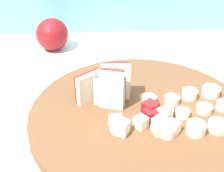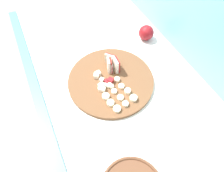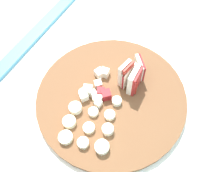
# 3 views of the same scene
# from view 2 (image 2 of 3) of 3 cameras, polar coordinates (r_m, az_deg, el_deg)

# --- Properties ---
(ground) EXTENTS (10.00, 10.00, 0.00)m
(ground) POSITION_cam_2_polar(r_m,az_deg,el_deg) (1.66, 0.42, -17.13)
(ground) COLOR gray
(tiled_countertop) EXTENTS (1.32, 0.68, 0.92)m
(tiled_countertop) POSITION_cam_2_polar(r_m,az_deg,el_deg) (1.23, 0.52, -10.70)
(tiled_countertop) COLOR silver
(tiled_countertop) RESTS_ON ground
(tile_backsplash) EXTENTS (2.40, 0.04, 1.43)m
(tile_backsplash) POSITION_cam_2_polar(r_m,az_deg,el_deg) (1.14, 17.25, 2.29)
(tile_backsplash) COLOR #6BADC6
(tile_backsplash) RESTS_ON ground
(cutting_board) EXTENTS (0.36, 0.36, 0.02)m
(cutting_board) POSITION_cam_2_polar(r_m,az_deg,el_deg) (0.82, -0.34, 1.64)
(cutting_board) COLOR brown
(cutting_board) RESTS_ON tiled_countertop
(apple_wedge_fan) EXTENTS (0.09, 0.05, 0.07)m
(apple_wedge_fan) POSITION_cam_2_polar(r_m,az_deg,el_deg) (0.83, 0.21, 6.44)
(apple_wedge_fan) COLOR maroon
(apple_wedge_fan) RESTS_ON cutting_board
(apple_dice_pile) EXTENTS (0.10, 0.07, 0.02)m
(apple_dice_pile) POSITION_cam_2_polar(r_m,az_deg,el_deg) (0.80, -2.63, 1.39)
(apple_dice_pile) COLOR beige
(apple_dice_pile) RESTS_ON cutting_board
(banana_slice_rows) EXTENTS (0.15, 0.12, 0.02)m
(banana_slice_rows) POSITION_cam_2_polar(r_m,az_deg,el_deg) (0.76, 1.52, -2.67)
(banana_slice_rows) COLOR #F4EAC6
(banana_slice_rows) RESTS_ON cutting_board
(whole_apple) EXTENTS (0.07, 0.07, 0.07)m
(whole_apple) POSITION_cam_2_polar(r_m,az_deg,el_deg) (1.00, 9.92, 15.04)
(whole_apple) COLOR maroon
(whole_apple) RESTS_ON tiled_countertop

